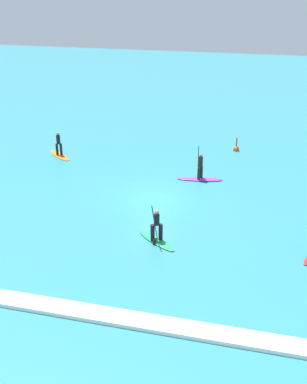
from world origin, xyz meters
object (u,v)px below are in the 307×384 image
Objects in this scene: surfer_on_green_board at (157,234)px; surfer_on_orange_board at (59,150)px; marker_buoy at (236,149)px; surfer_on_purple_board at (200,174)px.

surfer_on_green_board is 0.96× the size of surfer_on_orange_board.
marker_buoy is (12.57, 4.41, -0.32)m from surfer_on_orange_board.
surfer_on_orange_board is (-9.99, 10.43, 0.04)m from surfer_on_green_board.
surfer_on_orange_board is at bearing 170.14° from surfer_on_green_board.
surfer_on_orange_board is 2.21× the size of marker_buoy.
surfer_on_green_board is 8.50m from surfer_on_purple_board.
marker_buoy is at bearing -114.43° from surfer_on_purple_board.
surfer_on_green_board is at bearing 173.51° from surfer_on_orange_board.
marker_buoy is (2.58, 14.85, -0.28)m from surfer_on_green_board.
marker_buoy is (1.76, 6.38, -0.25)m from surfer_on_purple_board.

